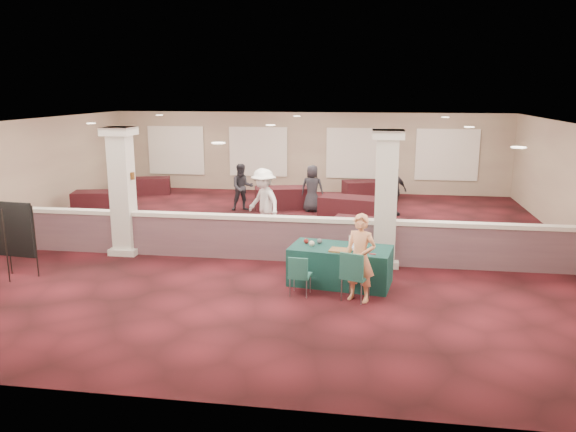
# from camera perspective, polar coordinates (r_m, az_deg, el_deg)

# --- Properties ---
(ground) EXTENTS (16.00, 16.00, 0.00)m
(ground) POSITION_cam_1_polar(r_m,az_deg,el_deg) (15.34, -1.70, -2.75)
(ground) COLOR #4B1219
(ground) RESTS_ON ground
(wall_back) EXTENTS (16.00, 0.04, 3.20)m
(wall_back) POSITION_cam_1_polar(r_m,az_deg,el_deg) (22.83, 1.93, 6.48)
(wall_back) COLOR #866C5C
(wall_back) RESTS_ON ground
(wall_front) EXTENTS (16.00, 0.04, 3.20)m
(wall_front) POSITION_cam_1_polar(r_m,az_deg,el_deg) (7.50, -13.00, -7.09)
(wall_front) COLOR #866C5C
(wall_front) RESTS_ON ground
(ceiling) EXTENTS (16.00, 16.00, 0.02)m
(ceiling) POSITION_cam_1_polar(r_m,az_deg,el_deg) (14.81, -1.79, 9.27)
(ceiling) COLOR white
(ceiling) RESTS_ON wall_back
(partition_wall) EXTENTS (15.60, 0.28, 1.10)m
(partition_wall) POSITION_cam_1_polar(r_m,az_deg,el_deg) (13.77, -2.85, -2.12)
(partition_wall) COLOR #5B3D48
(partition_wall) RESTS_ON ground
(column_left) EXTENTS (0.72, 0.72, 3.20)m
(column_left) POSITION_cam_1_polar(r_m,az_deg,el_deg) (14.64, -16.46, 2.55)
(column_left) COLOR beige
(column_left) RESTS_ON ground
(column_right) EXTENTS (0.72, 0.72, 3.20)m
(column_right) POSITION_cam_1_polar(r_m,az_deg,el_deg) (13.26, 9.91, 1.87)
(column_right) COLOR beige
(column_right) RESTS_ON ground
(sconce_left) EXTENTS (0.12, 0.12, 0.18)m
(sconce_left) POSITION_cam_1_polar(r_m,az_deg,el_deg) (14.70, -17.54, 3.96)
(sconce_left) COLOR brown
(sconce_left) RESTS_ON column_left
(sconce_right) EXTENTS (0.12, 0.12, 0.18)m
(sconce_right) POSITION_cam_1_polar(r_m,az_deg,el_deg) (14.47, -15.54, 3.95)
(sconce_right) COLOR brown
(sconce_right) RESTS_ON column_left
(near_table) EXTENTS (2.26, 1.37, 0.82)m
(near_table) POSITION_cam_1_polar(r_m,az_deg,el_deg) (12.13, 5.35, -5.03)
(near_table) COLOR #0E3430
(near_table) RESTS_ON ground
(conf_chair_main) EXTENTS (0.65, 0.65, 1.01)m
(conf_chair_main) POSITION_cam_1_polar(r_m,az_deg,el_deg) (11.13, 6.72, -5.70)
(conf_chair_main) COLOR #1C5248
(conf_chair_main) RESTS_ON ground
(conf_chair_side) EXTENTS (0.46, 0.46, 0.83)m
(conf_chair_side) POSITION_cam_1_polar(r_m,az_deg,el_deg) (11.35, 1.16, -5.78)
(conf_chair_side) COLOR #1C5248
(conf_chair_side) RESTS_ON ground
(easel_board) EXTENTS (1.02, 0.55, 1.73)m
(easel_board) POSITION_cam_1_polar(r_m,az_deg,el_deg) (13.61, -26.14, -1.32)
(easel_board) COLOR black
(easel_board) RESTS_ON ground
(woman) EXTENTS (0.74, 0.62, 1.75)m
(woman) POSITION_cam_1_polar(r_m,az_deg,el_deg) (11.09, 7.34, -4.25)
(woman) COLOR #EAA265
(woman) RESTS_ON ground
(far_table_front_left) EXTENTS (1.92, 1.27, 0.71)m
(far_table_front_left) POSITION_cam_1_polar(r_m,az_deg,el_deg) (20.14, -18.53, 1.39)
(far_table_front_left) COLOR black
(far_table_front_left) RESTS_ON ground
(far_table_front_center) EXTENTS (2.06, 1.34, 0.77)m
(far_table_front_center) POSITION_cam_1_polar(r_m,az_deg,el_deg) (17.93, 6.33, 0.73)
(far_table_front_center) COLOR black
(far_table_front_center) RESTS_ON ground
(far_table_front_right) EXTENTS (1.83, 1.17, 0.69)m
(far_table_front_right) POSITION_cam_1_polar(r_m,az_deg,el_deg) (15.30, 7.74, -1.56)
(far_table_front_right) COLOR black
(far_table_front_right) RESTS_ON ground
(far_table_back_left) EXTENTS (1.77, 1.25, 0.65)m
(far_table_back_left) POSITION_cam_1_polar(r_m,az_deg,el_deg) (23.13, -13.89, 3.00)
(far_table_back_left) COLOR black
(far_table_back_left) RESTS_ON ground
(far_table_back_center) EXTENTS (2.00, 1.34, 0.74)m
(far_table_back_center) POSITION_cam_1_polar(r_m,az_deg,el_deg) (19.71, -0.67, 1.86)
(far_table_back_center) COLOR black
(far_table_back_center) RESTS_ON ground
(far_table_back_right) EXTENTS (2.00, 1.42, 0.73)m
(far_table_back_right) POSITION_cam_1_polar(r_m,az_deg,el_deg) (21.36, 8.10, 2.58)
(far_table_back_right) COLOR black
(far_table_back_right) RESTS_ON ground
(attendee_a) EXTENTS (0.88, 0.67, 1.61)m
(attendee_a) POSITION_cam_1_polar(r_m,az_deg,el_deg) (19.34, -4.67, 2.92)
(attendee_a) COLOR black
(attendee_a) RESTS_ON ground
(attendee_b) EXTENTS (1.29, 1.25, 1.93)m
(attendee_b) POSITION_cam_1_polar(r_m,az_deg,el_deg) (15.91, -2.50, 1.39)
(attendee_b) COLOR silver
(attendee_b) RESTS_ON ground
(attendee_c) EXTENTS (1.06, 0.86, 1.63)m
(attendee_c) POSITION_cam_1_polar(r_m,az_deg,el_deg) (18.86, 10.67, 2.52)
(attendee_c) COLOR black
(attendee_c) RESTS_ON ground
(attendee_d) EXTENTS (0.83, 0.50, 1.60)m
(attendee_d) POSITION_cam_1_polar(r_m,az_deg,el_deg) (19.10, 2.48, 2.81)
(attendee_d) COLOR black
(attendee_d) RESTS_ON ground
(laptop_base) EXTENTS (0.40, 0.31, 0.02)m
(laptop_base) POSITION_cam_1_polar(r_m,az_deg,el_deg) (11.89, 6.92, -3.33)
(laptop_base) COLOR silver
(laptop_base) RESTS_ON near_table
(laptop_screen) EXTENTS (0.37, 0.07, 0.25)m
(laptop_screen) POSITION_cam_1_polar(r_m,az_deg,el_deg) (11.98, 7.05, -2.55)
(laptop_screen) COLOR silver
(laptop_screen) RESTS_ON near_table
(screen_glow) EXTENTS (0.33, 0.06, 0.21)m
(screen_glow) POSITION_cam_1_polar(r_m,az_deg,el_deg) (11.97, 7.04, -2.64)
(screen_glow) COLOR #AFBBD3
(screen_glow) RESTS_ON near_table
(knitting) EXTENTS (0.49, 0.40, 0.03)m
(knitting) POSITION_cam_1_polar(r_m,az_deg,el_deg) (11.73, 5.37, -3.48)
(knitting) COLOR orange
(knitting) RESTS_ON near_table
(yarn_cream) EXTENTS (0.12, 0.12, 0.12)m
(yarn_cream) POSITION_cam_1_polar(r_m,az_deg,el_deg) (12.02, 2.42, -2.81)
(yarn_cream) COLOR beige
(yarn_cream) RESTS_ON near_table
(yarn_red) EXTENTS (0.11, 0.11, 0.11)m
(yarn_red) POSITION_cam_1_polar(r_m,az_deg,el_deg) (12.22, 1.86, -2.57)
(yarn_red) COLOR #5E1812
(yarn_red) RESTS_ON near_table
(yarn_grey) EXTENTS (0.12, 0.12, 0.12)m
(yarn_grey) POSITION_cam_1_polar(r_m,az_deg,el_deg) (12.23, 3.22, -2.57)
(yarn_grey) COLOR #4D4D52
(yarn_grey) RESTS_ON near_table
(scissors) EXTENTS (0.14, 0.05, 0.01)m
(scissors) POSITION_cam_1_polar(r_m,az_deg,el_deg) (11.59, 8.58, -3.83)
(scissors) COLOR red
(scissors) RESTS_ON near_table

